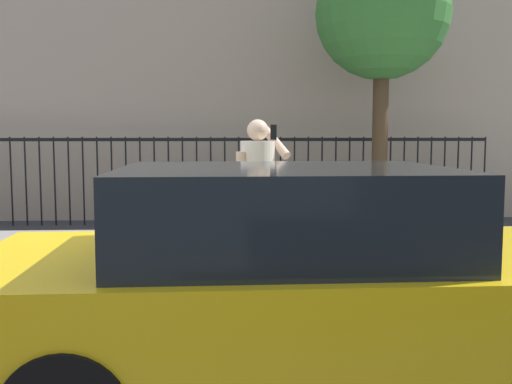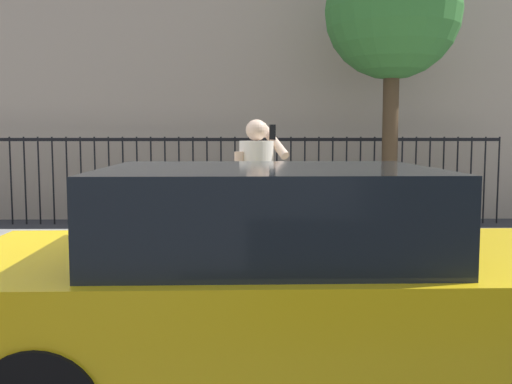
{
  "view_description": "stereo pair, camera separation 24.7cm",
  "coord_description": "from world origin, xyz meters",
  "px_view_note": "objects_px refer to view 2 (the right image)",
  "views": [
    {
      "loc": [
        1.13,
        -5.03,
        1.65
      ],
      "look_at": [
        1.47,
        1.2,
        1.05
      ],
      "focal_mm": 42.05,
      "sensor_mm": 36.0,
      "label": 1
    },
    {
      "loc": [
        1.38,
        -5.04,
        1.65
      ],
      "look_at": [
        1.47,
        1.2,
        1.05
      ],
      "focal_mm": 42.05,
      "sensor_mm": 36.0,
      "label": 2
    }
  ],
  "objects_px": {
    "street_bench": "(329,206)",
    "street_tree_near": "(393,13)",
    "pedestrian_on_phone": "(254,189)",
    "taxi_yellow": "(292,287)"
  },
  "relations": [
    {
      "from": "taxi_yellow",
      "to": "pedestrian_on_phone",
      "type": "distance_m",
      "value": 2.3
    },
    {
      "from": "taxi_yellow",
      "to": "street_tree_near",
      "type": "distance_m",
      "value": 7.25
    },
    {
      "from": "street_tree_near",
      "to": "street_bench",
      "type": "bearing_deg",
      "value": -125.92
    },
    {
      "from": "pedestrian_on_phone",
      "to": "street_tree_near",
      "type": "xyz_separation_m",
      "value": [
        2.31,
        4.04,
        2.51
      ]
    },
    {
      "from": "pedestrian_on_phone",
      "to": "street_tree_near",
      "type": "distance_m",
      "value": 5.28
    },
    {
      "from": "taxi_yellow",
      "to": "street_tree_near",
      "type": "height_order",
      "value": "street_tree_near"
    },
    {
      "from": "street_bench",
      "to": "street_tree_near",
      "type": "bearing_deg",
      "value": 54.08
    },
    {
      "from": "street_bench",
      "to": "street_tree_near",
      "type": "relative_size",
      "value": 0.34
    },
    {
      "from": "pedestrian_on_phone",
      "to": "street_tree_near",
      "type": "relative_size",
      "value": 0.35
    },
    {
      "from": "pedestrian_on_phone",
      "to": "taxi_yellow",
      "type": "bearing_deg",
      "value": -84.6
    }
  ]
}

